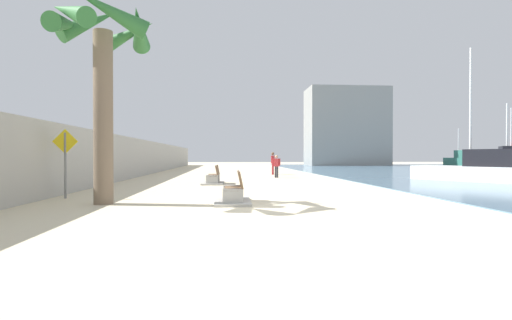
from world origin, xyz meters
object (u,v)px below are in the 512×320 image
Objects in this scene: person_standing at (276,165)px; pedestrian_sign at (65,155)px; boat_nearest at (512,162)px; boat_distant at (482,169)px; person_walking at (273,161)px; bench_near at (234,195)px; boat_far_left at (460,160)px; boat_far_right at (508,164)px; bench_far at (214,179)px; palm_tree at (102,51)px.

person_standing is 0.64× the size of pedestrian_sign.
pedestrian_sign is (-35.67, -24.37, 0.65)m from boat_nearest.
person_walking is at bearing 139.05° from boat_distant.
bench_near is 52.48m from boat_far_left.
boat_distant is 23.89m from boat_nearest.
bench_near is at bearing -16.15° from pedestrian_sign.
person_standing reaches higher than bench_near.
boat_distant is at bearing -121.36° from boat_far_left.
bench_far is at bearing -162.56° from boat_far_right.
pedestrian_sign is (-5.71, 1.65, 1.24)m from bench_near.
boat_far_right reaches higher than bench_near.
boat_far_left is at bearing 44.60° from pedestrian_sign.
pedestrian_sign reaches higher than person_walking.
pedestrian_sign reaches higher than person_standing.
pedestrian_sign is at bearing 163.85° from bench_near.
boat_distant is at bearing -131.97° from boat_nearest.
person_standing is 0.23× the size of boat_nearest.
boat_nearest is (-3.58, -14.33, -0.05)m from boat_far_left.
person_standing is at bearing 61.94° from palm_tree.
boat_nearest reaches higher than palm_tree.
boat_far_right reaches higher than pedestrian_sign.
boat_far_left is (30.41, 27.02, 0.01)m from person_standing.
person_standing is 11.98m from boat_distant.
boat_distant reaches higher than boat_far_left.
boat_distant is at bearing 18.55° from pedestrian_sign.
boat_nearest is (30.84, 18.00, 0.59)m from bench_far.
palm_tree reaches higher than person_standing.
bench_near is 0.28× the size of boat_distant.
boat_distant is 1.41× the size of boat_far_right.
pedestrian_sign is (-19.69, -6.61, 0.77)m from boat_distant.
palm_tree is at bearing -118.06° from person_standing.
boat_distant is 9.34m from boat_far_right.
pedestrian_sign is (-4.82, -6.37, 1.24)m from bench_far.
bench_near is 13.71m from person_standing.
bench_far is 22.59m from boat_far_right.
bench_near is at bearing -101.01° from person_walking.
boat_far_right is at bearing 35.59° from bench_near.
boat_far_right reaches higher than person_walking.
boat_far_right is (-12.88, -25.56, -0.05)m from boat_far_left.
boat_far_right is (6.68, 6.53, 0.12)m from boat_distant.
person_standing is 29.68m from boat_nearest.
bench_near is 0.99× the size of bench_far.
boat_far_left is 1.01× the size of boat_far_right.
boat_nearest is at bearing 37.46° from palm_tree.
boat_far_right is 29.47m from pedestrian_sign.
bench_far is at bearing -149.73° from boat_nearest.
palm_tree reaches higher than bench_near.
boat_distant is at bearing -135.64° from boat_far_right.
person_walking is 14.03m from boat_distant.
person_standing is 17.59m from boat_far_right.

